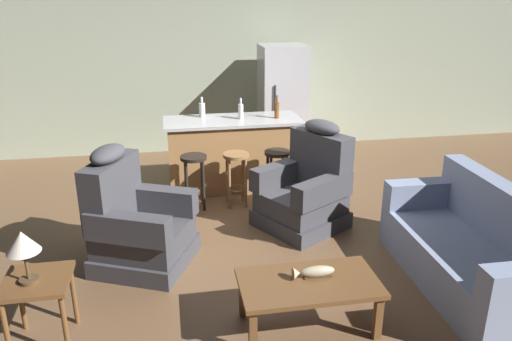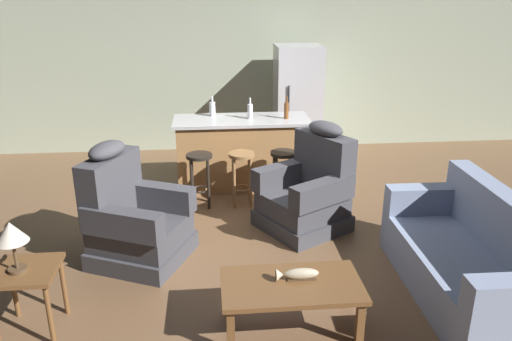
% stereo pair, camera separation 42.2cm
% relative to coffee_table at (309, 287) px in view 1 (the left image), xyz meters
% --- Properties ---
extents(ground_plane, '(12.00, 12.00, 0.00)m').
position_rel_coffee_table_xyz_m(ground_plane, '(-0.17, 1.76, -0.36)').
color(ground_plane, brown).
extents(back_wall, '(12.00, 0.05, 2.60)m').
position_rel_coffee_table_xyz_m(back_wall, '(-0.17, 4.88, 0.94)').
color(back_wall, '#9EA88E').
rests_on(back_wall, ground_plane).
extents(coffee_table, '(1.10, 0.60, 0.42)m').
position_rel_coffee_table_xyz_m(coffee_table, '(0.00, 0.00, 0.00)').
color(coffee_table, brown).
rests_on(coffee_table, ground_plane).
extents(fish_figurine, '(0.34, 0.10, 0.10)m').
position_rel_coffee_table_xyz_m(fish_figurine, '(0.05, 0.05, 0.10)').
color(fish_figurine, '#4C3823').
rests_on(fish_figurine, coffee_table).
extents(couch, '(0.88, 1.92, 0.94)m').
position_rel_coffee_table_xyz_m(couch, '(1.63, 0.32, -0.02)').
color(couch, '#8493B2').
rests_on(couch, ground_plane).
extents(recliner_near_lamp, '(1.11, 1.11, 1.20)m').
position_rel_coffee_table_xyz_m(recliner_near_lamp, '(-1.38, 1.26, 0.06)').
color(recliner_near_lamp, '#3D3D42').
rests_on(recliner_near_lamp, ground_plane).
extents(recliner_near_island, '(1.15, 1.15, 1.20)m').
position_rel_coffee_table_xyz_m(recliner_near_island, '(0.48, 1.80, 0.06)').
color(recliner_near_island, '#3D3D42').
rests_on(recliner_near_island, ground_plane).
extents(end_table, '(0.48, 0.48, 0.56)m').
position_rel_coffee_table_xyz_m(end_table, '(-2.04, 0.18, 0.10)').
color(end_table, brown).
rests_on(end_table, ground_plane).
extents(table_lamp, '(0.24, 0.24, 0.41)m').
position_rel_coffee_table_xyz_m(table_lamp, '(-2.08, 0.14, 0.50)').
color(table_lamp, '#4C3823').
rests_on(table_lamp, end_table).
extents(kitchen_island, '(1.80, 0.70, 0.95)m').
position_rel_coffee_table_xyz_m(kitchen_island, '(-0.17, 3.11, 0.11)').
color(kitchen_island, '#9E7042').
rests_on(kitchen_island, ground_plane).
extents(bar_stool_left, '(0.32, 0.32, 0.68)m').
position_rel_coffee_table_xyz_m(bar_stool_left, '(-0.74, 2.48, 0.11)').
color(bar_stool_left, black).
rests_on(bar_stool_left, ground_plane).
extents(bar_stool_middle, '(0.32, 0.32, 0.68)m').
position_rel_coffee_table_xyz_m(bar_stool_middle, '(-0.22, 2.48, 0.11)').
color(bar_stool_middle, olive).
rests_on(bar_stool_middle, ground_plane).
extents(bar_stool_right, '(0.32, 0.32, 0.68)m').
position_rel_coffee_table_xyz_m(bar_stool_right, '(0.29, 2.48, 0.11)').
color(bar_stool_right, black).
rests_on(bar_stool_right, ground_plane).
extents(refrigerator, '(0.70, 0.69, 1.76)m').
position_rel_coffee_table_xyz_m(refrigerator, '(0.78, 4.31, 0.52)').
color(refrigerator, '#B7B7BC').
rests_on(refrigerator, ground_plane).
extents(bottle_tall_green, '(0.08, 0.08, 0.27)m').
position_rel_coffee_table_xyz_m(bottle_tall_green, '(-0.56, 3.30, 0.69)').
color(bottle_tall_green, silver).
rests_on(bottle_tall_green, kitchen_island).
extents(bottle_short_amber, '(0.07, 0.07, 0.28)m').
position_rel_coffee_table_xyz_m(bottle_short_amber, '(-0.06, 3.10, 0.69)').
color(bottle_short_amber, silver).
rests_on(bottle_short_amber, kitchen_island).
extents(bottle_wine_dark, '(0.06, 0.06, 0.30)m').
position_rel_coffee_table_xyz_m(bottle_wine_dark, '(0.41, 3.06, 0.70)').
color(bottle_wine_dark, brown).
rests_on(bottle_wine_dark, kitchen_island).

